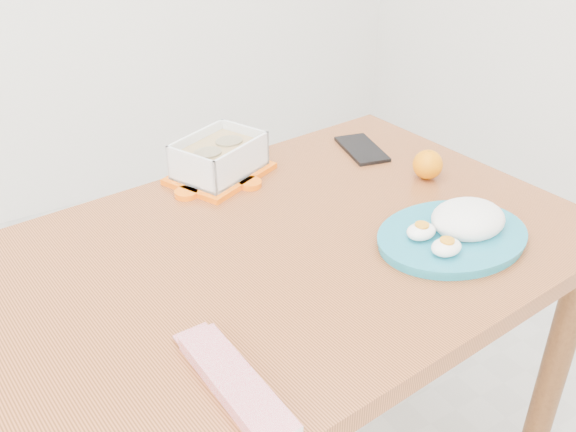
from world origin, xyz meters
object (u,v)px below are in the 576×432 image
food_container (219,158)px  orange_fruit (428,165)px  rice_plate (458,228)px  dining_table (288,289)px  smartphone (362,149)px

food_container → orange_fruit: food_container is taller
food_container → rice_plate: size_ratio=0.84×
dining_table → orange_fruit: orange_fruit is taller
orange_fruit → smartphone: bearing=100.7°
food_container → rice_plate: bearing=-84.5°
food_container → orange_fruit: bearing=-56.4°
dining_table → smartphone: (0.37, 0.25, 0.11)m
dining_table → orange_fruit: 0.43m
dining_table → rice_plate: 0.34m
dining_table → smartphone: size_ratio=7.56×
dining_table → orange_fruit: bearing=3.8°
dining_table → smartphone: bearing=29.3°
dining_table → smartphone: 0.46m
orange_fruit → dining_table: bearing=-170.9°
rice_plate → orange_fruit: bearing=63.4°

